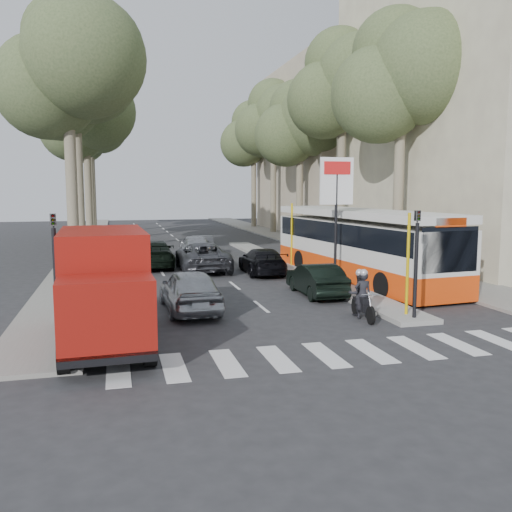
% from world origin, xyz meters
% --- Properties ---
extents(ground, '(120.00, 120.00, 0.00)m').
position_xyz_m(ground, '(0.00, 0.00, 0.00)').
color(ground, '#28282B').
rests_on(ground, ground).
extents(sidewalk_right, '(3.20, 70.00, 0.12)m').
position_xyz_m(sidewalk_right, '(8.60, 25.00, 0.06)').
color(sidewalk_right, gray).
rests_on(sidewalk_right, ground).
extents(median_left, '(2.40, 64.00, 0.12)m').
position_xyz_m(median_left, '(-8.00, 28.00, 0.06)').
color(median_left, gray).
rests_on(median_left, ground).
extents(traffic_island, '(1.50, 26.00, 0.16)m').
position_xyz_m(traffic_island, '(3.25, 11.00, 0.08)').
color(traffic_island, gray).
rests_on(traffic_island, ground).
extents(building_near, '(11.00, 18.00, 18.00)m').
position_xyz_m(building_near, '(15.50, 12.00, 9.00)').
color(building_near, beige).
rests_on(building_near, ground).
extents(building_far, '(11.00, 20.00, 16.00)m').
position_xyz_m(building_far, '(15.50, 34.00, 8.00)').
color(building_far, '#B7A88E').
rests_on(building_far, ground).
extents(billboard, '(1.50, 12.10, 5.60)m').
position_xyz_m(billboard, '(3.25, 5.00, 3.70)').
color(billboard, yellow).
rests_on(billboard, ground).
extents(traffic_light_island, '(0.16, 0.41, 3.60)m').
position_xyz_m(traffic_light_island, '(3.25, -1.50, 2.49)').
color(traffic_light_island, black).
rests_on(traffic_light_island, ground).
extents(traffic_light_left, '(0.16, 0.41, 3.60)m').
position_xyz_m(traffic_light_left, '(-7.60, -1.00, 2.49)').
color(traffic_light_left, black).
rests_on(traffic_light_left, ground).
extents(tree_l_a, '(7.40, 7.20, 14.10)m').
position_xyz_m(tree_l_a, '(-7.87, 12.11, 10.38)').
color(tree_l_a, '#6B604C').
rests_on(tree_l_a, ground).
extents(tree_l_b, '(7.40, 7.20, 14.88)m').
position_xyz_m(tree_l_b, '(-7.97, 20.11, 11.07)').
color(tree_l_b, '#6B604C').
rests_on(tree_l_b, ground).
extents(tree_l_c, '(7.40, 7.20, 13.71)m').
position_xyz_m(tree_l_c, '(-7.77, 28.11, 10.04)').
color(tree_l_c, '#6B604C').
rests_on(tree_l_c, ground).
extents(tree_l_d, '(7.40, 7.20, 15.66)m').
position_xyz_m(tree_l_d, '(-7.87, 36.11, 11.76)').
color(tree_l_d, '#6B604C').
rests_on(tree_l_d, ground).
extents(tree_l_e, '(7.40, 7.20, 14.49)m').
position_xyz_m(tree_l_e, '(-7.97, 44.11, 10.73)').
color(tree_l_e, '#6B604C').
rests_on(tree_l_e, ground).
extents(tree_r_a, '(7.40, 7.20, 14.10)m').
position_xyz_m(tree_r_a, '(9.13, 10.11, 10.38)').
color(tree_r_a, '#6B604C').
rests_on(tree_r_a, ground).
extents(tree_r_b, '(7.40, 7.20, 15.27)m').
position_xyz_m(tree_r_b, '(9.23, 18.11, 11.42)').
color(tree_r_b, '#6B604C').
rests_on(tree_r_b, ground).
extents(tree_r_c, '(7.40, 7.20, 13.32)m').
position_xyz_m(tree_r_c, '(9.03, 26.11, 9.69)').
color(tree_r_c, '#6B604C').
rests_on(tree_r_c, ground).
extents(tree_r_d, '(7.40, 7.20, 14.88)m').
position_xyz_m(tree_r_d, '(9.13, 34.11, 11.07)').
color(tree_r_d, '#6B604C').
rests_on(tree_r_d, ground).
extents(tree_r_e, '(7.40, 7.20, 14.10)m').
position_xyz_m(tree_r_e, '(9.23, 42.11, 10.38)').
color(tree_r_e, '#6B604C').
rests_on(tree_r_e, ground).
extents(silver_hatchback, '(1.91, 4.47, 1.51)m').
position_xyz_m(silver_hatchback, '(-3.50, 1.93, 0.75)').
color(silver_hatchback, '#A8ABB0').
rests_on(silver_hatchback, ground).
extents(dark_hatchback, '(1.43, 3.96, 1.30)m').
position_xyz_m(dark_hatchback, '(1.80, 3.49, 0.65)').
color(dark_hatchback, black).
rests_on(dark_hatchback, ground).
extents(queue_car_a, '(2.58, 5.42, 1.49)m').
position_xyz_m(queue_car_a, '(-1.58, 11.24, 0.75)').
color(queue_car_a, '#44454B').
rests_on(queue_car_a, ground).
extents(queue_car_b, '(2.05, 4.58, 1.30)m').
position_xyz_m(queue_car_b, '(1.17, 9.43, 0.65)').
color(queue_car_b, black).
rests_on(queue_car_b, ground).
extents(queue_car_c, '(2.06, 4.55, 1.52)m').
position_xyz_m(queue_car_c, '(-1.25, 16.26, 0.76)').
color(queue_car_c, '#979A9E').
rests_on(queue_car_c, ground).
extents(queue_car_d, '(1.72, 3.92, 1.25)m').
position_xyz_m(queue_car_d, '(-0.48, 18.30, 0.63)').
color(queue_car_d, '#494A50').
rests_on(queue_car_d, ground).
extents(queue_car_e, '(2.10, 5.14, 1.49)m').
position_xyz_m(queue_car_e, '(-4.00, 13.18, 0.75)').
color(queue_car_e, black).
rests_on(queue_car_e, ground).
extents(red_truck, '(2.43, 5.94, 3.13)m').
position_xyz_m(red_truck, '(-6.31, -1.63, 1.65)').
color(red_truck, black).
rests_on(red_truck, ground).
extents(city_bus, '(3.87, 12.87, 3.34)m').
position_xyz_m(city_bus, '(5.09, 6.50, 1.76)').
color(city_bus, '#E7400C').
rests_on(city_bus, ground).
extents(motorcycle, '(0.74, 1.97, 1.68)m').
position_xyz_m(motorcycle, '(1.84, -0.51, 0.76)').
color(motorcycle, black).
rests_on(motorcycle, ground).
extents(pedestrian_near, '(0.90, 1.06, 1.64)m').
position_xyz_m(pedestrian_near, '(8.06, 4.51, 0.94)').
color(pedestrian_near, '#473753').
rests_on(pedestrian_near, sidewalk_right).
extents(pedestrian_far, '(1.12, 0.87, 1.59)m').
position_xyz_m(pedestrian_far, '(10.00, 6.53, 0.92)').
color(pedestrian_far, '#6D6451').
rests_on(pedestrian_far, sidewalk_right).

